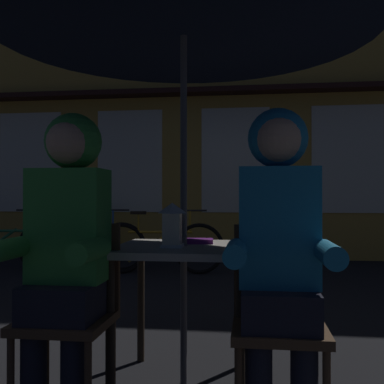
{
  "coord_description": "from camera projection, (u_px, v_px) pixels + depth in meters",
  "views": [
    {
      "loc": [
        0.36,
        -2.47,
        1.0
      ],
      "look_at": [
        0.0,
        0.35,
        1.03
      ],
      "focal_mm": 43.48,
      "sensor_mm": 36.0,
      "label": 1
    }
  ],
  "objects": [
    {
      "name": "person_right_hooded",
      "position": [
        279.0,
        233.0,
        2.01
      ],
      "size": [
        0.45,
        0.56,
        1.4
      ],
      "color": "black",
      "rests_on": "ground_plane"
    },
    {
      "name": "chair_left",
      "position": [
        71.0,
        306.0,
        2.18
      ],
      "size": [
        0.4,
        0.4,
        0.87
      ],
      "color": "#513823",
      "rests_on": "ground_plane"
    },
    {
      "name": "book",
      "position": [
        195.0,
        241.0,
        2.62
      ],
      "size": [
        0.21,
        0.16,
        0.02
      ],
      "primitive_type": "cube",
      "rotation": [
        0.0,
        0.0,
        0.09
      ],
      "color": "#661E7A",
      "rests_on": "cafe_table"
    },
    {
      "name": "shopfront_building",
      "position": [
        236.0,
        74.0,
        7.85
      ],
      "size": [
        10.0,
        0.93,
        6.2
      ],
      "color": "gold",
      "rests_on": "ground_plane"
    },
    {
      "name": "patio_umbrella",
      "position": [
        184.0,
        1.0,
        2.5
      ],
      "size": [
        2.1,
        2.1,
        2.31
      ],
      "color": "#4C4C51",
      "rests_on": "ground_plane"
    },
    {
      "name": "chair_right",
      "position": [
        278.0,
        312.0,
        2.06
      ],
      "size": [
        0.4,
        0.4,
        0.87
      ],
      "color": "#513823",
      "rests_on": "ground_plane"
    },
    {
      "name": "person_left_hooded",
      "position": [
        67.0,
        231.0,
        2.13
      ],
      "size": [
        0.45,
        0.56,
        1.4
      ],
      "color": "black",
      "rests_on": "ground_plane"
    },
    {
      "name": "bicycle_second",
      "position": [
        84.0,
        245.0,
        6.28
      ],
      "size": [
        1.68,
        0.17,
        0.84
      ],
      "color": "black",
      "rests_on": "ground_plane"
    },
    {
      "name": "bicycle_nearest",
      "position": [
        4.0,
        245.0,
        6.26
      ],
      "size": [
        1.67,
        0.26,
        0.84
      ],
      "color": "black",
      "rests_on": "ground_plane"
    },
    {
      "name": "bicycle_third",
      "position": [
        160.0,
        247.0,
        6.05
      ],
      "size": [
        1.68,
        0.2,
        0.84
      ],
      "color": "black",
      "rests_on": "ground_plane"
    },
    {
      "name": "potted_plant",
      "position": [
        89.0,
        226.0,
        7.27
      ],
      "size": [
        0.6,
        0.6,
        0.92
      ],
      "color": "brown",
      "rests_on": "ground_plane"
    },
    {
      "name": "cafe_table",
      "position": [
        184.0,
        265.0,
        2.49
      ],
      "size": [
        0.72,
        0.72,
        0.74
      ],
      "color": "#B2AD9E",
      "rests_on": "ground_plane"
    },
    {
      "name": "lantern",
      "position": [
        172.0,
        224.0,
        2.41
      ],
      "size": [
        0.11,
        0.11,
        0.23
      ],
      "color": "white",
      "rests_on": "cafe_table"
    },
    {
      "name": "ground_plane",
      "position": [
        184.0,
        384.0,
        2.48
      ],
      "size": [
        60.0,
        60.0,
        0.0
      ],
      "primitive_type": "plane",
      "color": "black"
    }
  ]
}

